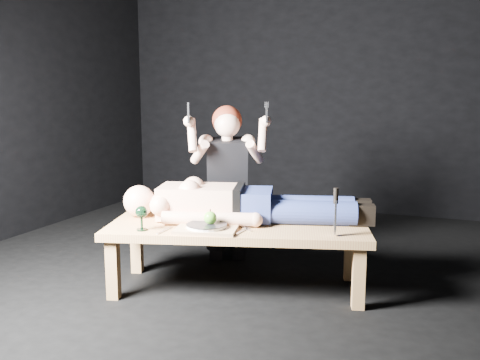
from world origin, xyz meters
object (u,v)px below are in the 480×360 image
Objects in this scene: goblet at (142,218)px; carving_knife at (335,212)px; kneeling_woman at (227,182)px; lying_man at (248,200)px; table at (237,257)px; serving_tray at (207,229)px.

carving_knife is at bearing 15.10° from goblet.
goblet is (-0.22, -0.91, -0.11)m from kneeling_woman.
goblet is (-0.54, -0.53, -0.06)m from lying_man.
goblet is (-0.52, -0.36, 0.31)m from table.
lying_man is 0.43m from serving_tray.
carving_knife is at bearing -33.15° from lying_man.
lying_man is 0.76m from goblet.
goblet is at bearing -160.97° from table.
lying_man is (0.01, 0.17, 0.37)m from table.
kneeling_woman is (-0.31, 0.55, 0.41)m from table.
goblet is at bearing -150.87° from lying_man.
carving_knife is at bearing -54.94° from kneeling_woman.
kneeling_woman reaches higher than lying_man.
table is 5.74× the size of carving_knife.
kneeling_woman is at bearing 133.20° from carving_knife.
lying_man is at bearing -73.90° from kneeling_woman.
table is 0.35m from serving_tray.
table is at bearing 161.13° from carving_knife.
table is 1.37× the size of kneeling_woman.
table is 0.76m from kneeling_woman.
kneeling_woman is at bearing 103.20° from serving_tray.
goblet is 0.53× the size of carving_knife.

